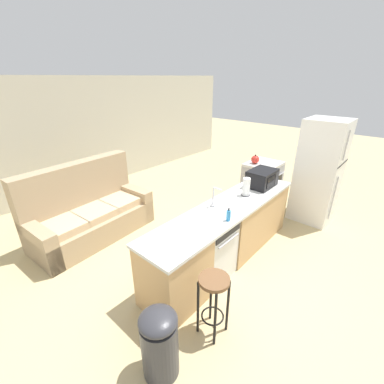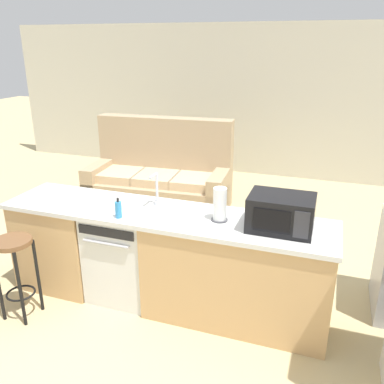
{
  "view_description": "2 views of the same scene",
  "coord_description": "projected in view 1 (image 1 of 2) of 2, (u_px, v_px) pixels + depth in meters",
  "views": [
    {
      "loc": [
        -2.59,
        -1.73,
        2.57
      ],
      "look_at": [
        0.36,
        0.84,
        0.81
      ],
      "focal_mm": 24.0,
      "sensor_mm": 36.0,
      "label": 1
    },
    {
      "loc": [
        1.45,
        -2.96,
        2.28
      ],
      "look_at": [
        0.32,
        0.28,
        1.01
      ],
      "focal_mm": 38.0,
      "sensor_mm": 36.0,
      "label": 2
    }
  ],
  "objects": [
    {
      "name": "dishwasher",
      "position": [
        209.0,
        248.0,
        3.53
      ],
      "size": [
        0.58,
        0.61,
        0.84
      ],
      "color": "silver",
      "rests_on": "ground_plane"
    },
    {
      "name": "sink_faucet",
      "position": [
        214.0,
        198.0,
        3.56
      ],
      "size": [
        0.07,
        0.18,
        0.3
      ],
      "color": "silver",
      "rests_on": "kitchen_counter"
    },
    {
      "name": "couch",
      "position": [
        89.0,
        214.0,
        4.46
      ],
      "size": [
        2.06,
        1.04,
        1.27
      ],
      "color": "tan",
      "rests_on": "ground_plane"
    },
    {
      "name": "kitchen_counter",
      "position": [
        229.0,
        233.0,
        3.86
      ],
      "size": [
        2.94,
        0.66,
        0.9
      ],
      "color": "tan",
      "rests_on": "ground_plane"
    },
    {
      "name": "trash_bin",
      "position": [
        160.0,
        343.0,
        2.31
      ],
      "size": [
        0.35,
        0.35,
        0.74
      ],
      "color": "#333338",
      "rests_on": "ground_plane"
    },
    {
      "name": "bar_stool",
      "position": [
        214.0,
        294.0,
        2.63
      ],
      "size": [
        0.32,
        0.32,
        0.74
      ],
      "color": "brown",
      "rests_on": "ground_plane"
    },
    {
      "name": "soap_bottle",
      "position": [
        228.0,
        215.0,
        3.23
      ],
      "size": [
        0.06,
        0.06,
        0.18
      ],
      "color": "#338CCC",
      "rests_on": "kitchen_counter"
    },
    {
      "name": "microwave",
      "position": [
        262.0,
        178.0,
        4.23
      ],
      "size": [
        0.5,
        0.37,
        0.28
      ],
      "color": "black",
      "rests_on": "kitchen_counter"
    },
    {
      "name": "ground_plane",
      "position": [
        218.0,
        263.0,
        3.87
      ],
      "size": [
        24.0,
        24.0,
        0.0
      ],
      "primitive_type": "plane",
      "color": "tan"
    },
    {
      "name": "wall_back",
      "position": [
        84.0,
        135.0,
        6.06
      ],
      "size": [
        10.0,
        0.06,
        2.6
      ],
      "color": "beige",
      "rests_on": "ground_plane"
    },
    {
      "name": "kettle",
      "position": [
        255.0,
        159.0,
        5.37
      ],
      "size": [
        0.21,
        0.17,
        0.19
      ],
      "color": "red",
      "rests_on": "stove_range"
    },
    {
      "name": "stove_range",
      "position": [
        262.0,
        182.0,
        5.63
      ],
      "size": [
        0.76,
        0.68,
        0.9
      ],
      "color": "#A8AAB2",
      "rests_on": "ground_plane"
    },
    {
      "name": "paper_towel_roll",
      "position": [
        246.0,
        187.0,
        3.9
      ],
      "size": [
        0.14,
        0.14,
        0.28
      ],
      "color": "#4C4C51",
      "rests_on": "kitchen_counter"
    },
    {
      "name": "refrigerator",
      "position": [
        319.0,
        172.0,
        4.76
      ],
      "size": [
        0.72,
        0.73,
        1.92
      ],
      "color": "white",
      "rests_on": "ground_plane"
    }
  ]
}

